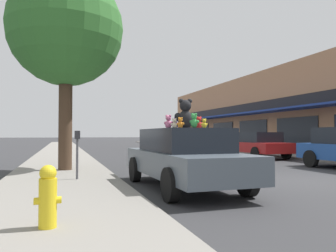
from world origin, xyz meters
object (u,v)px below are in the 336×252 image
object	(u,v)px
teddy_bear_pink	(168,122)
teddy_bear_green	(194,121)
parked_car_far_right	(256,144)
fire_hydrant	(48,196)
teddy_bear_giant	(185,114)
teddy_bear_red	(199,123)
teddy_bear_purple	(175,123)
teddy_bear_yellow	(204,124)
teddy_bear_orange	(180,123)
street_tree	(66,30)
plush_art_car	(183,156)
teddy_bear_cream	(174,124)
parking_meter	(77,148)

from	to	relation	value
teddy_bear_pink	teddy_bear_green	size ratio (longest dim) A/B	1.17
parked_car_far_right	fire_hydrant	distance (m)	15.30
teddy_bear_giant	teddy_bear_red	xyz separation A→B (m)	(0.52, 0.37, -0.20)
teddy_bear_purple	parked_car_far_right	bearing A→B (deg)	171.71
teddy_bear_yellow	teddy_bear_orange	distance (m)	0.61
teddy_bear_orange	street_tree	world-z (taller)	street_tree
plush_art_car	teddy_bear_purple	distance (m)	0.88
teddy_bear_purple	parked_car_far_right	size ratio (longest dim) A/B	0.06
teddy_bear_yellow	teddy_bear_cream	xyz separation A→B (m)	(-0.43, 0.81, 0.02)
teddy_bear_purple	teddy_bear_yellow	bearing A→B (deg)	53.46
teddy_bear_yellow	teddy_bear_orange	bearing A→B (deg)	-32.58
plush_art_car	teddy_bear_orange	distance (m)	0.83
teddy_bear_red	parking_meter	size ratio (longest dim) A/B	0.26
street_tree	parked_car_far_right	bearing A→B (deg)	23.07
teddy_bear_purple	teddy_bear_red	xyz separation A→B (m)	(0.72, 0.20, 0.02)
teddy_bear_red	teddy_bear_green	xyz separation A→B (m)	(-0.79, -1.59, -0.01)
parking_meter	parked_car_far_right	bearing A→B (deg)	34.70
teddy_bear_orange	teddy_bear_cream	bearing A→B (deg)	-40.19
teddy_bear_pink	teddy_bear_orange	xyz separation A→B (m)	(0.08, -0.66, -0.05)
parked_car_far_right	plush_art_car	bearing A→B (deg)	-131.64
teddy_bear_green	street_tree	distance (m)	6.50
plush_art_car	teddy_bear_cream	size ratio (longest dim) A/B	18.11
teddy_bear_orange	teddy_bear_cream	size ratio (longest dim) A/B	1.03
teddy_bear_red	fire_hydrant	bearing A→B (deg)	43.38
teddy_bear_purple	teddy_bear_orange	world-z (taller)	teddy_bear_purple
parked_car_far_right	fire_hydrant	xyz separation A→B (m)	(-10.33, -11.28, -0.25)
teddy_bear_red	teddy_bear_cream	xyz separation A→B (m)	(-0.82, -0.40, -0.04)
teddy_bear_red	plush_art_car	bearing A→B (deg)	39.11
teddy_bear_green	street_tree	size ratio (longest dim) A/B	0.05
teddy_bear_orange	parking_meter	xyz separation A→B (m)	(-2.26, 1.72, -0.63)
teddy_bear_green	teddy_bear_orange	bearing A→B (deg)	-36.88
plush_art_car	teddy_bear_giant	world-z (taller)	teddy_bear_giant
teddy_bear_pink	parked_car_far_right	world-z (taller)	teddy_bear_pink
teddy_bear_giant	teddy_bear_orange	size ratio (longest dim) A/B	2.80
teddy_bear_orange	teddy_bear_red	world-z (taller)	teddy_bear_red
teddy_bear_giant	teddy_bear_cream	world-z (taller)	teddy_bear_giant
teddy_bear_purple	parking_meter	world-z (taller)	teddy_bear_purple
teddy_bear_giant	parking_meter	bearing A→B (deg)	-15.11
teddy_bear_red	teddy_bear_purple	bearing A→B (deg)	14.05
teddy_bear_purple	teddy_bear_pink	bearing A→B (deg)	-94.82
teddy_bear_yellow	teddy_bear_cream	distance (m)	0.91
plush_art_car	teddy_bear_giant	distance (m)	1.05
teddy_bear_green	fire_hydrant	distance (m)	3.57
teddy_bear_purple	fire_hydrant	size ratio (longest dim) A/B	0.37
teddy_bear_purple	teddy_bear_green	xyz separation A→B (m)	(-0.07, -1.40, 0.01)
teddy_bear_green	teddy_bear_cream	world-z (taller)	teddy_bear_green
teddy_bear_orange	street_tree	xyz separation A→B (m)	(-2.54, 4.20, 3.23)
teddy_bear_giant	teddy_bear_purple	distance (m)	0.35
teddy_bear_red	street_tree	distance (m)	5.77
plush_art_car	teddy_bear_purple	size ratio (longest dim) A/B	15.83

